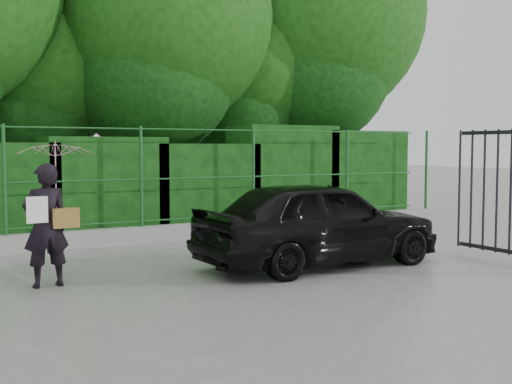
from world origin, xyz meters
TOP-DOWN VIEW (x-y plane):
  - ground at (0.00, 0.00)m, footprint 80.00×80.00m
  - kerb at (0.00, 4.50)m, footprint 14.00×0.25m
  - fence at (0.22, 4.50)m, footprint 14.13×0.06m
  - hedge at (0.18, 5.50)m, footprint 14.20×1.20m
  - trees at (1.14, 7.74)m, footprint 17.10×6.15m
  - woman at (-1.74, 1.67)m, footprint 0.94×0.96m
  - car at (1.89, 1.13)m, footprint 3.77×1.61m

SIDE VIEW (x-z plane):
  - ground at x=0.00m, z-range 0.00..0.00m
  - kerb at x=0.00m, z-range 0.00..0.30m
  - car at x=1.89m, z-range 0.00..1.27m
  - hedge at x=0.18m, z-range -0.12..2.07m
  - woman at x=-1.74m, z-range 0.29..2.10m
  - fence at x=0.22m, z-range 0.30..2.10m
  - trees at x=1.14m, z-range 0.58..8.66m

